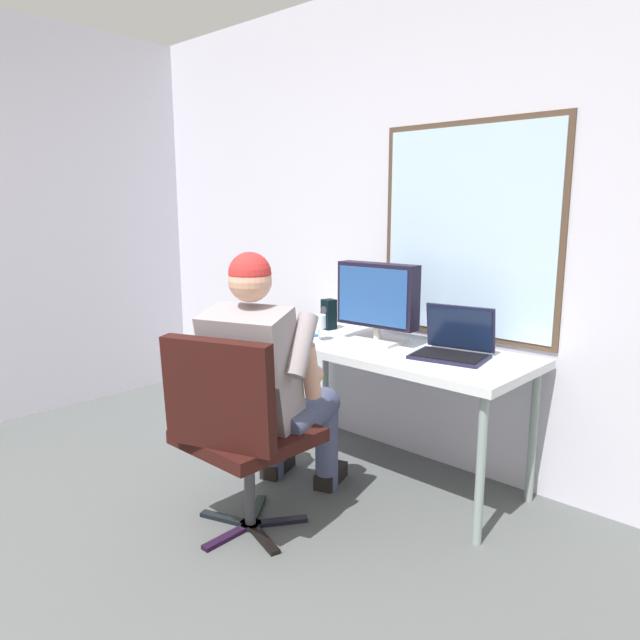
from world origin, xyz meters
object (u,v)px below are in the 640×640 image
laptop (454,343)px  desk_speaker (329,314)px  desk (389,357)px  person_seated (267,380)px  wine_glass (319,323)px  cd_case (304,334)px  office_chair (235,423)px  crt_monitor (377,298)px

laptop → desk_speaker: laptop is taller
desk → laptop: laptop is taller
person_seated → laptop: person_seated is taller
wine_glass → cd_case: bearing=165.7°
office_chair → desk_speaker: 1.18m
office_chair → desk_speaker: (-0.42, 1.06, 0.28)m
person_seated → laptop: bearing=54.2°
person_seated → desk_speaker: (-0.34, 0.80, 0.16)m
laptop → cd_case: bearing=-168.9°
crt_monitor → wine_glass: crt_monitor is taller
desk_speaker → cd_case: bearing=-87.5°
cd_case → desk: bearing=12.6°
person_seated → desk_speaker: bearing=113.0°
person_seated → crt_monitor: bearing=83.7°
desk → office_chair: 0.97m
office_chair → cd_case: 0.95m
desk → office_chair: bearing=-96.3°
crt_monitor → desk_speaker: bearing=169.5°
desk → laptop: bearing=9.0°
laptop → crt_monitor: bearing=-176.9°
person_seated → desk_speaker: size_ratio=7.03×
person_seated → crt_monitor: size_ratio=2.69×
cd_case → crt_monitor: bearing=19.7°
office_chair → wine_glass: bearing=107.7°
office_chair → laptop: laptop is taller
cd_case → office_chair: bearing=-63.9°
desk_speaker → cd_case: desk_speaker is taller
office_chair → person_seated: bearing=107.2°
person_seated → laptop: size_ratio=3.20×
wine_glass → desk_speaker: (-0.17, 0.27, -0.01)m
cd_case → wine_glass: bearing=-14.3°
office_chair → cd_case: size_ratio=5.32×
desk_speaker → office_chair: bearing=-68.4°
office_chair → person_seated: size_ratio=0.74×
crt_monitor → wine_glass: bearing=-143.6°
desk → wine_glass: 0.42m
desk → crt_monitor: crt_monitor is taller
office_chair → laptop: 1.14m
desk_speaker → cd_case: (0.01, -0.23, -0.09)m
person_seated → wine_glass: person_seated is taller
crt_monitor → person_seated: bearing=-96.3°
desk → desk_speaker: (-0.53, 0.11, 0.15)m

